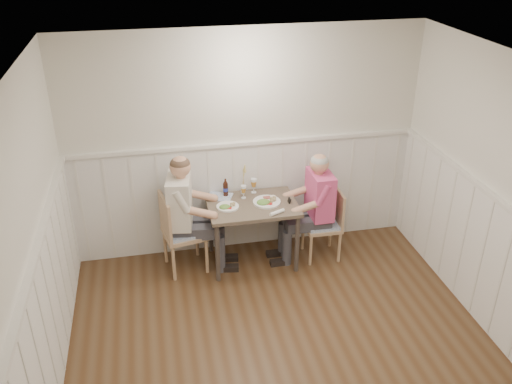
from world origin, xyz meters
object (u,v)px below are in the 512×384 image
dining_table (252,212)px  man_in_pink (315,215)px  chair_right (326,221)px  diner_cream (185,222)px  chair_left (179,230)px  grass_vase (243,180)px  beer_bottle (226,188)px

dining_table → man_in_pink: bearing=-3.4°
chair_right → man_in_pink: bearing=174.4°
diner_cream → chair_left: bearing=-166.9°
grass_vase → dining_table: bearing=-77.7°
grass_vase → beer_bottle: bearing=-176.4°
dining_table → man_in_pink: size_ratio=0.75×
chair_right → beer_bottle: (-1.11, 0.31, 0.39)m
chair_right → man_in_pink: man_in_pink is taller
man_in_pink → beer_bottle: 1.07m
diner_cream → dining_table: bearing=-2.3°
chair_right → diner_cream: bearing=176.9°
dining_table → chair_left: chair_left is taller
chair_left → diner_cream: 0.11m
dining_table → diner_cream: 0.75m
dining_table → grass_vase: size_ratio=2.61×
dining_table → chair_right: 0.88m
dining_table → chair_left: size_ratio=1.06×
man_in_pink → dining_table: bearing=176.6°
chair_left → beer_bottle: (0.56, 0.24, 0.34)m
chair_right → beer_bottle: bearing=164.3°
chair_right → grass_vase: 1.08m
man_in_pink → diner_cream: bearing=177.1°
chair_right → man_in_pink: 0.16m
dining_table → beer_bottle: 0.41m
man_in_pink → grass_vase: bearing=158.3°
chair_right → grass_vase: size_ratio=2.23×
chair_left → man_in_pink: bearing=-2.1°
chair_left → grass_vase: 0.90m
diner_cream → beer_bottle: size_ratio=6.67×
dining_table → beer_bottle: size_ratio=4.71×
chair_left → diner_cream: bearing=13.1°
grass_vase → diner_cream: bearing=-161.0°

